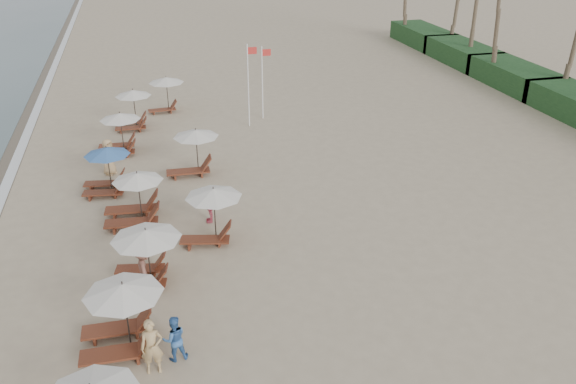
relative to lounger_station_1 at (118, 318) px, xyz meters
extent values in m
plane|color=tan|center=(5.85, 0.22, -1.10)|extent=(160.00, 160.00, 0.00)
cube|color=#193D1C|center=(27.85, 22.22, -0.30)|extent=(3.20, 8.00, 1.60)
cube|color=#193D1C|center=(27.85, 29.72, -0.30)|extent=(3.20, 8.00, 1.60)
cube|color=#193D1C|center=(27.85, 37.22, -0.30)|extent=(3.20, 8.00, 1.60)
cylinder|color=brown|center=(28.75, 18.22, 3.80)|extent=(0.36, 0.36, 9.80)
cylinder|color=brown|center=(26.95, 23.42, 4.20)|extent=(0.36, 0.36, 10.60)
cylinder|color=brown|center=(28.75, 33.82, 3.40)|extent=(0.36, 0.36, 9.00)
cylinder|color=black|center=(0.25, 0.00, -0.02)|extent=(0.05, 0.05, 2.18)
cone|color=silver|center=(0.25, 0.00, 0.97)|extent=(2.35, 2.35, 0.35)
cylinder|color=black|center=(1.01, 3.40, -0.11)|extent=(0.05, 0.05, 1.99)
cone|color=silver|center=(1.01, 3.40, 0.78)|extent=(2.46, 2.46, 0.35)
cylinder|color=black|center=(0.85, 8.01, -0.04)|extent=(0.05, 0.05, 2.12)
cone|color=silver|center=(0.85, 8.01, 0.92)|extent=(2.10, 2.10, 0.35)
cylinder|color=black|center=(-0.42, 11.21, -0.04)|extent=(0.05, 0.05, 2.13)
cone|color=#3969A9|center=(-0.42, 11.21, 0.93)|extent=(2.07, 2.07, 0.35)
cylinder|color=black|center=(0.16, 16.07, -0.03)|extent=(0.05, 0.05, 2.14)
cone|color=silver|center=(0.16, 16.07, 0.94)|extent=(2.14, 2.14, 0.35)
cylinder|color=black|center=(0.91, 19.83, 0.03)|extent=(0.05, 0.05, 2.28)
cone|color=silver|center=(0.91, 19.83, 1.07)|extent=(2.10, 2.10, 0.35)
cylinder|color=black|center=(3.67, 5.72, -0.03)|extent=(0.05, 0.05, 2.15)
cone|color=silver|center=(3.67, 5.72, 0.95)|extent=(2.24, 2.24, 0.35)
cylinder|color=black|center=(3.73, 12.51, -0.03)|extent=(0.05, 0.05, 2.15)
cone|color=silver|center=(3.73, 12.51, 0.95)|extent=(2.24, 2.24, 0.35)
cylinder|color=black|center=(2.99, 22.71, -0.03)|extent=(0.05, 0.05, 2.15)
cone|color=silver|center=(2.99, 22.71, 0.95)|extent=(2.24, 2.24, 0.35)
imported|color=tan|center=(0.90, -1.29, -0.22)|extent=(0.66, 0.45, 1.76)
imported|color=#3867A8|center=(1.54, -0.91, -0.36)|extent=(0.78, 0.64, 1.48)
imported|color=brown|center=(0.85, 2.92, -0.29)|extent=(0.78, 1.15, 1.63)
imported|color=#D25469|center=(3.64, 7.23, -0.34)|extent=(0.47, 0.93, 1.53)
imported|color=tan|center=(-0.51, 13.34, -0.19)|extent=(1.02, 1.05, 1.82)
cylinder|color=silver|center=(7.51, 18.60, 1.36)|extent=(0.08, 0.08, 4.92)
cube|color=red|center=(7.79, 18.60, 3.42)|extent=(0.55, 0.02, 0.40)
cylinder|color=silver|center=(8.60, 19.79, 1.14)|extent=(0.08, 0.08, 4.49)
cube|color=red|center=(8.88, 19.79, 2.99)|extent=(0.55, 0.02, 0.40)
camera|label=1|loc=(1.39, -14.89, 10.99)|focal=37.00mm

